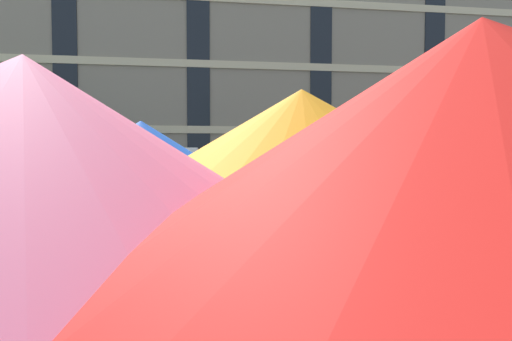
{
  "coord_description": "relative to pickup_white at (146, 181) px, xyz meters",
  "views": [
    {
      "loc": [
        0.21,
        -10.78,
        1.92
      ],
      "look_at": [
        2.06,
        3.2,
        1.4
      ],
      "focal_mm": 27.99,
      "sensor_mm": 36.0,
      "label": 1
    }
  ],
  "objects": [
    {
      "name": "sidewalk_far",
      "position": [
        1.79,
        3.1,
        -0.97
      ],
      "size": [
        56.0,
        3.6,
        0.12
      ],
      "primitive_type": "cube",
      "color": "gray",
      "rests_on": "ground"
    },
    {
      "name": "patio_umbrella",
      "position": [
        2.45,
        -12.7,
        0.9
      ],
      "size": [
        3.78,
        3.78,
        2.23
      ],
      "color": "silver",
      "rests_on": "ground"
    },
    {
      "name": "sedan_red_midblock",
      "position": [
        13.81,
        -0.0,
        -0.08
      ],
      "size": [
        4.4,
        1.98,
        1.78
      ],
      "color": "#B21E19",
      "rests_on": "ground"
    },
    {
      "name": "ground_plane",
      "position": [
        1.79,
        -3.7,
        -1.03
      ],
      "size": [
        120.0,
        120.0,
        0.0
      ],
      "primitive_type": "plane",
      "color": "#2D3033"
    },
    {
      "name": "apartment_building",
      "position": [
        1.79,
        11.29,
        6.97
      ],
      "size": [
        43.08,
        12.08,
        16.0
      ],
      "color": "gray",
      "rests_on": "ground"
    },
    {
      "name": "sedan_red",
      "position": [
        6.5,
        -0.0,
        -0.08
      ],
      "size": [
        4.4,
        1.98,
        1.78
      ],
      "color": "#B21E19",
      "rests_on": "ground"
    },
    {
      "name": "pickup_white",
      "position": [
        0.0,
        0.0,
        0.0
      ],
      "size": [
        5.1,
        2.12,
        2.2
      ],
      "color": "silver",
      "rests_on": "ground"
    }
  ]
}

